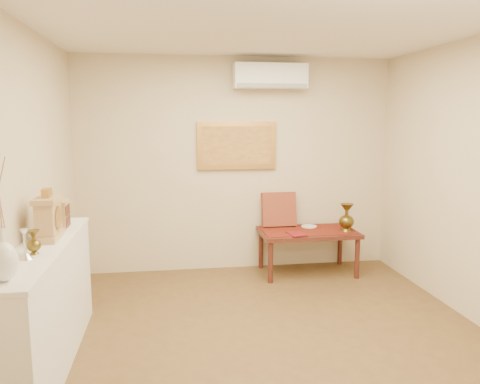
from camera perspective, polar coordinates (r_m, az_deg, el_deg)
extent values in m
plane|color=brown|center=(4.20, 4.24, -18.48)|extent=(4.50, 4.50, 0.00)
plane|color=silver|center=(3.81, 4.73, 20.54)|extent=(4.50, 4.50, 0.00)
cube|color=beige|center=(5.97, -0.43, 3.31)|extent=(4.00, 0.02, 2.70)
cube|color=beige|center=(1.72, 22.03, -11.33)|extent=(4.00, 0.02, 2.70)
cube|color=beige|center=(3.85, -25.90, -0.64)|extent=(0.02, 4.50, 2.70)
cube|color=maroon|center=(5.93, 8.28, -4.62)|extent=(1.14, 0.59, 0.01)
cylinder|color=white|center=(6.10, 8.41, -4.16)|extent=(0.20, 0.20, 0.01)
cube|color=maroon|center=(5.68, 6.89, -5.08)|extent=(0.22, 0.27, 0.01)
cube|color=maroon|center=(6.06, 4.76, -2.11)|extent=(0.44, 0.19, 0.45)
cube|color=white|center=(4.03, -22.61, -12.96)|extent=(0.35, 2.00, 0.95)
cube|color=white|center=(3.88, -23.04, -6.20)|extent=(0.37, 2.02, 0.03)
cube|color=tan|center=(4.04, -22.21, -5.01)|extent=(0.16, 0.36, 0.05)
cube|color=tan|center=(4.00, -22.33, -2.92)|extent=(0.14, 0.30, 0.25)
cylinder|color=beige|center=(3.99, -21.29, -2.91)|extent=(0.01, 0.17, 0.17)
cylinder|color=#B5843A|center=(3.99, -21.22, -2.91)|extent=(0.01, 0.19, 0.19)
cube|color=tan|center=(3.98, -22.46, -0.88)|extent=(0.17, 0.34, 0.04)
cube|color=#B5843A|center=(3.97, -22.50, -0.09)|extent=(0.06, 0.11, 0.07)
cube|color=tan|center=(4.39, -21.23, -2.73)|extent=(0.15, 0.20, 0.22)
cube|color=#4B1E16|center=(4.39, -20.21, -3.35)|extent=(0.01, 0.17, 0.09)
cube|color=#4B1E16|center=(4.37, -20.28, -2.07)|extent=(0.01, 0.17, 0.09)
cube|color=tan|center=(4.37, -21.32, -1.16)|extent=(0.16, 0.21, 0.02)
cube|color=#4B1E16|center=(5.94, 8.27, -4.90)|extent=(1.20, 0.70, 0.05)
cylinder|color=#4B1E16|center=(5.61, 3.73, -8.56)|extent=(0.06, 0.06, 0.50)
cylinder|color=#4B1E16|center=(5.93, 14.09, -7.86)|extent=(0.06, 0.06, 0.50)
cylinder|color=#4B1E16|center=(6.15, 2.57, -6.97)|extent=(0.06, 0.06, 0.50)
cylinder|color=#4B1E16|center=(6.44, 12.09, -6.43)|extent=(0.06, 0.06, 0.50)
cube|color=#B5843A|center=(5.93, -0.40, 5.70)|extent=(1.00, 0.05, 0.60)
cube|color=#C58F44|center=(5.90, -0.36, 5.68)|extent=(0.88, 0.01, 0.48)
cube|color=white|center=(5.91, 3.70, 13.92)|extent=(0.90, 0.24, 0.30)
cube|color=gray|center=(5.78, 3.94, 12.83)|extent=(0.86, 0.02, 0.05)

